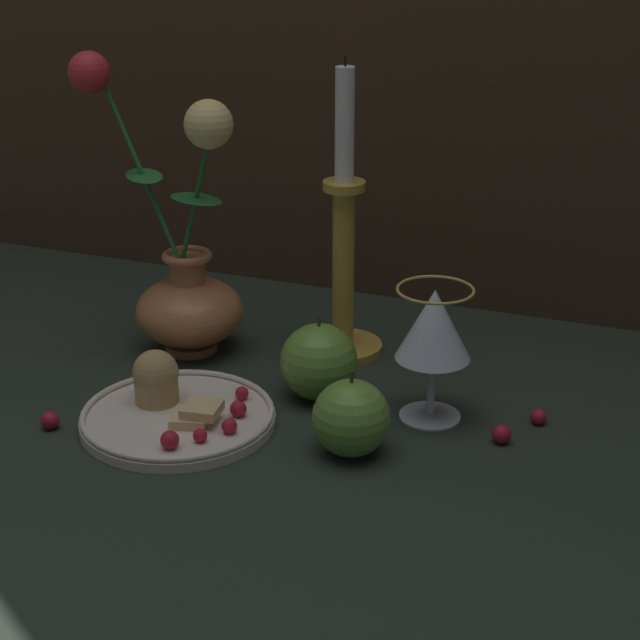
{
  "coord_description": "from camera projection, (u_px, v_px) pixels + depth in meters",
  "views": [
    {
      "loc": [
        0.4,
        -0.93,
        0.52
      ],
      "look_at": [
        0.04,
        0.01,
        0.1
      ],
      "focal_mm": 60.0,
      "sensor_mm": 36.0,
      "label": 1
    }
  ],
  "objects": [
    {
      "name": "ground_plane",
      "position": [
        285.0,
        404.0,
        1.13
      ],
      "size": [
        2.4,
        2.4,
        0.0
      ],
      "primitive_type": "plane",
      "color": "#232D23",
      "rests_on": "ground"
    },
    {
      "name": "plate_with_pastries",
      "position": [
        175.0,
        409.0,
        1.09
      ],
      "size": [
        0.2,
        0.2,
        0.07
      ],
      "color": "silver",
      "rests_on": "ground_plane"
    },
    {
      "name": "berry_by_glass_stem",
      "position": [
        538.0,
        417.0,
        1.09
      ],
      "size": [
        0.02,
        0.02,
        0.02
      ],
      "primitive_type": "sphere",
      "color": "#AD192D",
      "rests_on": "ground_plane"
    },
    {
      "name": "berry_front_center",
      "position": [
        50.0,
        420.0,
        1.08
      ],
      "size": [
        0.02,
        0.02,
        0.02
      ],
      "primitive_type": "sphere",
      "color": "#AD192D",
      "rests_on": "ground_plane"
    },
    {
      "name": "apple_beside_vase",
      "position": [
        351.0,
        418.0,
        1.02
      ],
      "size": [
        0.08,
        0.08,
        0.09
      ],
      "color": "#669938",
      "rests_on": "ground_plane"
    },
    {
      "name": "wine_glass",
      "position": [
        434.0,
        329.0,
        1.07
      ],
      "size": [
        0.08,
        0.08,
        0.14
      ],
      "color": "silver",
      "rests_on": "ground_plane"
    },
    {
      "name": "vase",
      "position": [
        185.0,
        278.0,
        1.23
      ],
      "size": [
        0.19,
        0.13,
        0.34
      ],
      "color": "#B77042",
      "rests_on": "ground_plane"
    },
    {
      "name": "apple_near_glass",
      "position": [
        319.0,
        362.0,
        1.13
      ],
      "size": [
        0.08,
        0.08,
        0.1
      ],
      "color": "#669938",
      "rests_on": "ground_plane"
    },
    {
      "name": "candlestick",
      "position": [
        343.0,
        260.0,
        1.22
      ],
      "size": [
        0.09,
        0.09,
        0.34
      ],
      "color": "gold",
      "rests_on": "ground_plane"
    },
    {
      "name": "berry_near_plate",
      "position": [
        501.0,
        436.0,
        1.05
      ],
      "size": [
        0.02,
        0.02,
        0.02
      ],
      "primitive_type": "sphere",
      "color": "#AD192D",
      "rests_on": "ground_plane"
    }
  ]
}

